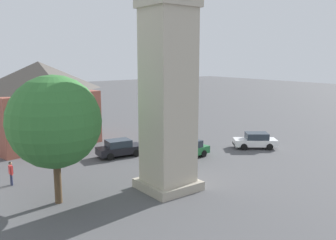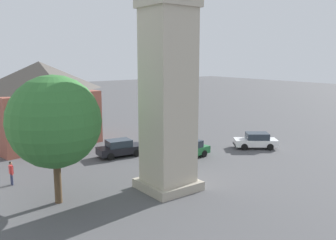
% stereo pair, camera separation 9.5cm
% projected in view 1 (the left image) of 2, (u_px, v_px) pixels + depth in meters
% --- Properties ---
extents(ground_plane, '(200.00, 200.00, 0.00)m').
position_uv_depth(ground_plane, '(168.00, 188.00, 24.69)').
color(ground_plane, '#4C4C4F').
extents(car_blue_kerb, '(4.29, 3.86, 1.53)m').
position_uv_depth(car_blue_kerb, '(255.00, 140.00, 35.40)').
color(car_blue_kerb, white).
rests_on(car_blue_kerb, ground).
extents(car_silver_kerb, '(4.27, 2.10, 1.53)m').
position_uv_depth(car_silver_kerb, '(188.00, 149.00, 32.01)').
color(car_silver_kerb, '#236B38').
rests_on(car_silver_kerb, ground).
extents(car_red_corner, '(4.33, 2.26, 1.53)m').
position_uv_depth(car_red_corner, '(120.00, 148.00, 32.50)').
color(car_red_corner, black).
rests_on(car_red_corner, ground).
extents(pedestrian, '(0.23, 0.56, 1.69)m').
position_uv_depth(pedestrian, '(11.00, 171.00, 25.16)').
color(pedestrian, '#2D3351').
rests_on(pedestrian, ground).
extents(tree, '(5.56, 5.56, 7.85)m').
position_uv_depth(tree, '(54.00, 122.00, 21.43)').
color(tree, brown).
rests_on(tree, ground).
extents(building_terrace_right, '(11.32, 8.44, 8.39)m').
position_uv_depth(building_terrace_right, '(40.00, 103.00, 36.21)').
color(building_terrace_right, '#995142').
rests_on(building_terrace_right, ground).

